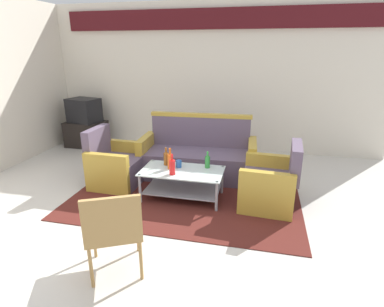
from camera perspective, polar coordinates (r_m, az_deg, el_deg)
The scene contains 15 objects.
ground_plane at distance 3.72m, azimuth -4.73°, elevation -12.88°, with size 14.00×14.00×0.00m, color beige.
wall_back at distance 6.15m, azimuth 3.73°, elevation 14.42°, with size 6.52×0.19×2.80m.
rug at distance 4.39m, azimuth -0.92°, elevation -7.48°, with size 3.08×2.18×0.01m, color #511E19.
couch at distance 4.89m, azimuth 1.10°, elevation -0.69°, with size 1.83×0.82×0.96m.
armchair_left at distance 4.74m, azimuth -14.00°, elevation -2.28°, with size 0.71×0.77×0.85m.
armchair_right at distance 4.11m, azimuth 14.38°, elevation -5.68°, with size 0.74×0.80×0.85m.
coffee_table at distance 4.17m, azimuth -1.81°, elevation -4.93°, with size 1.10×0.60×0.40m.
bottle_brown at distance 4.29m, azimuth -4.83°, elevation -0.91°, with size 0.07×0.07×0.25m.
bottle_green at distance 4.18m, azimuth 2.89°, elevation -1.52°, with size 0.07×0.07×0.23m.
bottle_red at distance 3.96m, azimuth -3.71°, elevation -2.48°, with size 0.08×0.08×0.28m.
bottle_orange at distance 4.15m, azimuth -4.07°, elevation -1.38°, with size 0.08×0.08×0.29m.
cup at distance 4.21m, azimuth -2.49°, elevation -1.93°, with size 0.08×0.08×0.10m, color #2659A5.
tv_stand at distance 6.81m, azimuth -19.00°, elevation 3.46°, with size 0.80×0.50×0.52m, color black.
television at distance 6.70m, azimuth -19.44°, elevation 7.59°, with size 0.69×0.57×0.48m.
wicker_chair at distance 2.81m, azimuth -14.38°, elevation -13.09°, with size 0.64×0.64×0.84m.
Camera 1 is at (1.00, -3.00, 1.96)m, focal length 28.67 mm.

